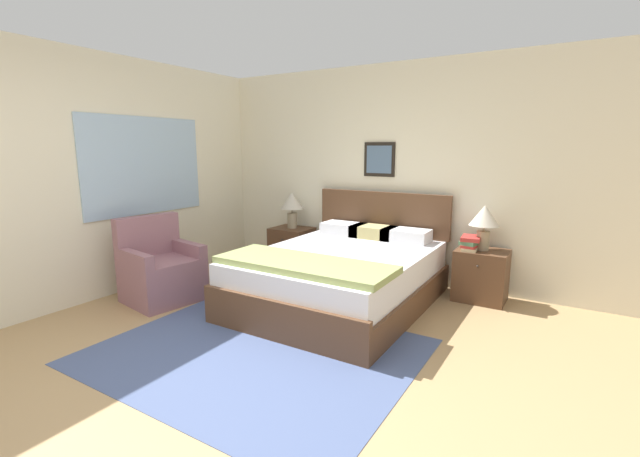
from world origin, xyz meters
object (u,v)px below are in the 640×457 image
bed (341,275)px  nightstand_by_door (481,275)px  table_lamp_near_window (292,203)px  table_lamp_by_door (484,219)px  armchair (161,272)px  nightstand_near_window (292,248)px

bed → nightstand_by_door: size_ratio=3.98×
table_lamp_near_window → table_lamp_by_door: 2.45m
nightstand_by_door → table_lamp_near_window: 2.54m
bed → armchair: (-1.70, -0.92, 0.00)m
armchair → nightstand_near_window: 1.84m
armchair → table_lamp_by_door: bearing=131.1°
bed → table_lamp_near_window: size_ratio=4.55×
armchair → nightstand_near_window: bearing=174.9°
bed → nightstand_by_door: bed is taller
nightstand_near_window → nightstand_by_door: bearing=0.0°
armchair → nightstand_near_window: armchair is taller
bed → table_lamp_by_door: bearing=35.3°
bed → nightstand_near_window: size_ratio=3.98×
armchair → table_lamp_near_window: (0.47, 1.79, 0.57)m
bed → table_lamp_by_door: size_ratio=4.55×
bed → armchair: 1.93m
armchair → table_lamp_near_window: bearing=175.0°
nightstand_by_door → table_lamp_by_door: table_lamp_by_door is taller
nightstand_near_window → table_lamp_near_window: size_ratio=1.14×
armchair → table_lamp_by_door: table_lamp_by_door is taller
table_lamp_by_door → nightstand_near_window: bearing=-179.7°
nightstand_near_window → table_lamp_by_door: (2.46, 0.01, 0.61)m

